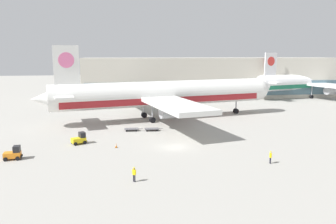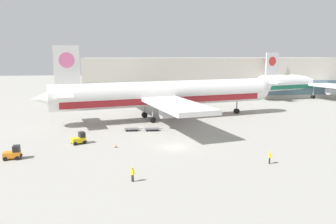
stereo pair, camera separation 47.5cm
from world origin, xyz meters
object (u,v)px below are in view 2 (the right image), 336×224
at_px(baggage_tug_foreground, 79,139).
at_px(ground_crew_near, 133,173).
at_px(baggage_dolly_second, 152,129).
at_px(traffic_cone_near, 116,145).
at_px(airplane_distant, 314,82).
at_px(ground_crew_far, 270,156).
at_px(baggage_tug_mid, 13,153).
at_px(baggage_dolly_lead, 132,129).
at_px(airplane_main, 162,95).

height_order(baggage_tug_foreground, ground_crew_near, baggage_tug_foreground).
xyz_separation_m(baggage_dolly_second, traffic_cone_near, (-7.01, -11.20, -0.03)).
distance_m(airplane_distant, ground_crew_far, 82.21).
bearing_deg(airplane_distant, baggage_tug_mid, -160.53).
xyz_separation_m(baggage_dolly_lead, ground_crew_near, (-0.77, -26.80, 0.71)).
xyz_separation_m(airplane_main, baggage_tug_mid, (-25.30, -26.84, -4.96)).
distance_m(baggage_tug_mid, baggage_dolly_second, 26.49).
height_order(airplane_main, baggage_tug_foreground, airplane_main).
height_order(baggage_dolly_second, ground_crew_near, ground_crew_near).
xyz_separation_m(baggage_tug_foreground, traffic_cone_near, (6.19, -3.31, -0.52)).
bearing_deg(airplane_main, baggage_tug_foreground, -143.12).
xyz_separation_m(baggage_tug_mid, ground_crew_far, (36.20, -7.34, 0.20)).
bearing_deg(ground_crew_far, baggage_tug_mid, 83.35).
xyz_separation_m(ground_crew_near, traffic_cone_near, (-2.22, 15.11, -0.74)).
xyz_separation_m(ground_crew_far, traffic_cone_near, (-21.45, 11.24, -0.71)).
distance_m(airplane_main, ground_crew_near, 39.23).
bearing_deg(ground_crew_far, baggage_dolly_lead, 43.63).
bearing_deg(baggage_dolly_lead, airplane_main, 57.21).
xyz_separation_m(baggage_tug_mid, ground_crew_near, (16.97, -11.20, 0.22)).
height_order(airplane_main, ground_crew_far, airplane_main).
relative_size(baggage_dolly_second, traffic_cone_near, 5.05).
relative_size(ground_crew_near, ground_crew_far, 1.02).
distance_m(airplane_main, baggage_dolly_second, 13.41).
bearing_deg(baggage_tug_foreground, airplane_main, 23.35).
bearing_deg(baggage_tug_mid, ground_crew_far, -17.00).
height_order(airplane_main, baggage_dolly_second, airplane_main).
height_order(baggage_tug_foreground, traffic_cone_near, baggage_tug_foreground).
bearing_deg(baggage_dolly_lead, baggage_tug_foreground, -136.47).
bearing_deg(baggage_tug_mid, ground_crew_near, -38.97).
distance_m(airplane_distant, ground_crew_near, 97.45).
relative_size(baggage_dolly_lead, ground_crew_near, 2.02).
distance_m(ground_crew_near, ground_crew_far, 19.61).
xyz_separation_m(airplane_main, baggage_dolly_lead, (-7.56, -11.24, -5.45)).
bearing_deg(ground_crew_near, baggage_tug_foreground, -24.94).
height_order(baggage_dolly_second, ground_crew_far, ground_crew_far).
height_order(airplane_distant, baggage_tug_foreground, airplane_distant).
relative_size(airplane_distant, ground_crew_far, 29.02).
height_order(baggage_dolly_lead, traffic_cone_near, traffic_cone_near).
bearing_deg(ground_crew_near, baggage_tug_mid, 7.07).
relative_size(airplane_distant, ground_crew_near, 28.48).
relative_size(airplane_main, baggage_dolly_lead, 15.42).
distance_m(baggage_dolly_second, ground_crew_near, 26.75).
distance_m(ground_crew_far, traffic_cone_near, 24.23).
relative_size(ground_crew_far, traffic_cone_near, 2.46).
bearing_deg(baggage_tug_foreground, traffic_cone_near, -54.30).
distance_m(airplane_main, baggage_dolly_lead, 14.60).
distance_m(airplane_main, ground_crew_far, 36.19).
bearing_deg(ground_crew_near, airplane_distant, -93.01).
distance_m(airplane_distant, baggage_dolly_second, 76.56).
xyz_separation_m(airplane_distant, baggage_dolly_lead, (-66.26, -43.80, -5.02)).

